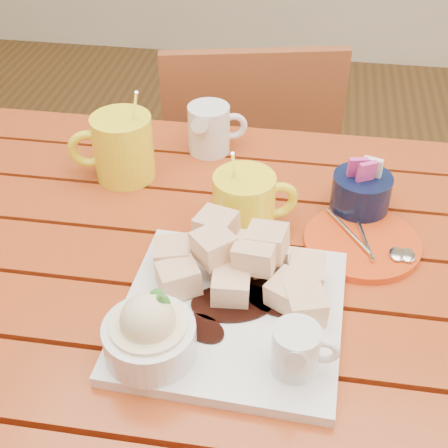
% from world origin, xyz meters
% --- Properties ---
extents(table, '(1.20, 0.79, 0.75)m').
position_xyz_m(table, '(0.00, 0.00, 0.64)').
color(table, '#8E3C12').
rests_on(table, ground).
extents(dessert_plate, '(0.29, 0.29, 0.11)m').
position_xyz_m(dessert_plate, '(0.01, -0.11, 0.78)').
color(dessert_plate, white).
rests_on(dessert_plate, table).
extents(coffee_mug_left, '(0.14, 0.10, 0.16)m').
position_xyz_m(coffee_mug_left, '(-0.20, 0.20, 0.81)').
color(coffee_mug_left, yellow).
rests_on(coffee_mug_left, table).
extents(coffee_mug_right, '(0.12, 0.09, 0.15)m').
position_xyz_m(coffee_mug_right, '(0.02, 0.08, 0.80)').
color(coffee_mug_right, yellow).
rests_on(coffee_mug_right, table).
extents(cream_pitcher, '(0.11, 0.09, 0.09)m').
position_xyz_m(cream_pitcher, '(-0.07, 0.30, 0.80)').
color(cream_pitcher, white).
rests_on(cream_pitcher, table).
extents(sugar_caddy, '(0.09, 0.09, 0.10)m').
position_xyz_m(sugar_caddy, '(0.19, 0.16, 0.78)').
color(sugar_caddy, black).
rests_on(sugar_caddy, table).
extents(orange_saucer, '(0.17, 0.17, 0.02)m').
position_xyz_m(orange_saucer, '(0.20, 0.07, 0.76)').
color(orange_saucer, red).
rests_on(orange_saucer, table).
extents(chair_far, '(0.47, 0.47, 0.83)m').
position_xyz_m(chair_far, '(-0.04, 0.66, 0.47)').
color(chair_far, brown).
rests_on(chair_far, ground).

